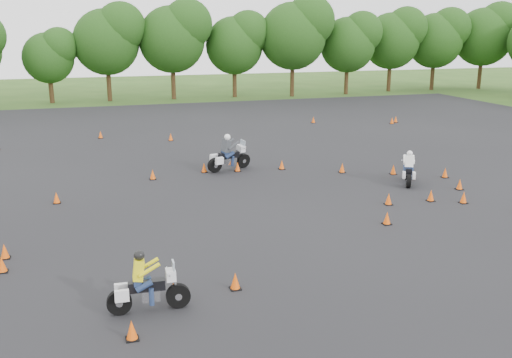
{
  "coord_description": "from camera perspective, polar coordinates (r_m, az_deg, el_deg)",
  "views": [
    {
      "loc": [
        -6.36,
        -16.47,
        6.9
      ],
      "look_at": [
        0.0,
        4.0,
        1.2
      ],
      "focal_mm": 40.0,
      "sensor_mm": 36.0,
      "label": 1
    }
  ],
  "objects": [
    {
      "name": "rider_white",
      "position": [
        26.78,
        14.99,
        1.19
      ],
      "size": [
        1.52,
        2.09,
        1.57
      ],
      "primitive_type": null,
      "rotation": [
        0.0,
        0.0,
        1.07
      ],
      "color": "white",
      "rests_on": "ground"
    },
    {
      "name": "traffic_cones",
      "position": [
        24.16,
        -2.51,
        -1.15
      ],
      "size": [
        35.59,
        32.87,
        0.45
      ],
      "color": "#F2550A",
      "rests_on": "asphalt_pad"
    },
    {
      "name": "rider_grey",
      "position": [
        28.37,
        -2.76,
        2.75
      ],
      "size": [
        2.54,
        1.51,
        1.88
      ],
      "primitive_type": null,
      "rotation": [
        0.0,
        0.0,
        0.34
      ],
      "color": "#393C40",
      "rests_on": "ground"
    },
    {
      "name": "asphalt_pad",
      "position": [
        24.35,
        -1.4,
        -1.56
      ],
      "size": [
        62.0,
        62.0,
        0.0
      ],
      "primitive_type": "plane",
      "color": "black",
      "rests_on": "ground"
    },
    {
      "name": "ground",
      "position": [
        18.95,
        3.61,
        -6.49
      ],
      "size": [
        140.0,
        140.0,
        0.0
      ],
      "primitive_type": "plane",
      "color": "#2D5119",
      "rests_on": "ground"
    },
    {
      "name": "treeline",
      "position": [
        52.88,
        -6.08,
        12.32
      ],
      "size": [
        87.0,
        32.26,
        10.59
      ],
      "color": "#1C3F12",
      "rests_on": "ground"
    },
    {
      "name": "rider_yellow",
      "position": [
        14.61,
        -10.73,
        -10.03
      ],
      "size": [
        2.11,
        0.74,
        1.6
      ],
      "primitive_type": null,
      "rotation": [
        0.0,
        0.0,
        -0.05
      ],
      "color": "yellow",
      "rests_on": "ground"
    }
  ]
}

